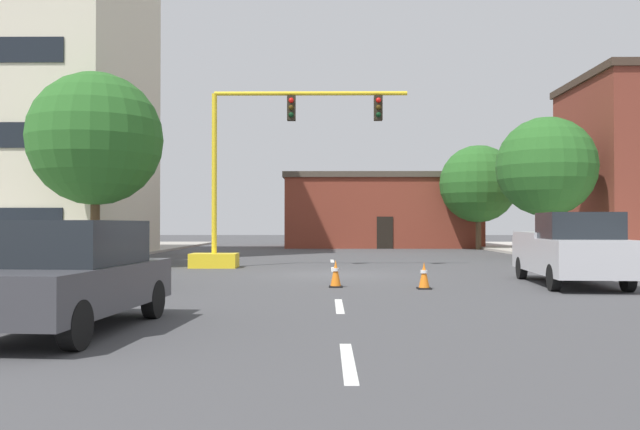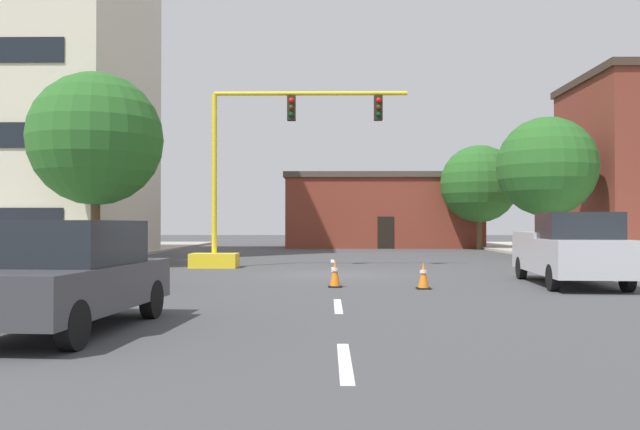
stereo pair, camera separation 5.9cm
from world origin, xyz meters
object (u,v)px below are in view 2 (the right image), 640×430
object	(u,v)px
tree_right_far	(479,184)
pickup_truck_silver	(569,250)
tree_right_mid	(547,167)
sedan_black_near_left	(78,256)
traffic_signal_gantry	(241,211)
sedan_dark_gray_mid_left	(68,275)
traffic_cone_roadside_a	(423,276)
tree_left_near	(96,139)
traffic_cone_roadside_b	(335,274)

from	to	relation	value
tree_right_far	pickup_truck_silver	xyz separation A→B (m)	(-3.34, -25.51, -3.37)
tree_right_mid	sedan_black_near_left	bearing A→B (deg)	-136.62
traffic_signal_gantry	sedan_black_near_left	bearing A→B (deg)	-108.38
sedan_dark_gray_mid_left	traffic_cone_roadside_a	xyz separation A→B (m)	(6.57, 6.79, -0.54)
traffic_signal_gantry	tree_right_mid	bearing A→B (deg)	27.36
sedan_dark_gray_mid_left	tree_left_near	bearing A→B (deg)	108.07
pickup_truck_silver	traffic_cone_roadside_b	world-z (taller)	pickup_truck_silver
sedan_black_near_left	sedan_dark_gray_mid_left	bearing A→B (deg)	-70.52
pickup_truck_silver	traffic_cone_roadside_b	size ratio (longest dim) A/B	7.53
tree_right_mid	sedan_dark_gray_mid_left	bearing A→B (deg)	-123.61
sedan_dark_gray_mid_left	traffic_signal_gantry	bearing A→B (deg)	87.25
tree_right_far	sedan_black_near_left	world-z (taller)	tree_right_far
tree_right_mid	tree_left_near	distance (m)	21.24
tree_left_near	pickup_truck_silver	size ratio (longest dim) A/B	1.38
tree_right_far	tree_right_mid	xyz separation A→B (m)	(0.87, -10.93, 0.19)
traffic_cone_roadside_a	tree_left_near	bearing A→B (deg)	143.20
traffic_signal_gantry	tree_right_far	bearing A→B (deg)	53.84
tree_left_near	sedan_black_near_left	world-z (taller)	tree_left_near
tree_right_far	tree_right_mid	bearing A→B (deg)	-85.42
traffic_signal_gantry	traffic_cone_roadside_a	size ratio (longest dim) A/B	11.90
tree_right_mid	tree_left_near	xyz separation A→B (m)	(-20.03, -7.05, 0.50)
sedan_black_near_left	traffic_cone_roadside_b	xyz separation A→B (m)	(6.51, 0.97, -0.53)
sedan_black_near_left	tree_right_mid	bearing A→B (deg)	43.38
tree_left_near	pickup_truck_silver	xyz separation A→B (m)	(15.82, -7.53, -4.05)
tree_right_far	sedan_dark_gray_mid_left	bearing A→B (deg)	-112.85
pickup_truck_silver	traffic_cone_roadside_a	size ratio (longest dim) A/B	7.87
tree_right_mid	pickup_truck_silver	distance (m)	15.58
traffic_cone_roadside_a	traffic_cone_roadside_b	bearing A→B (deg)	168.59
sedan_black_near_left	traffic_cone_roadside_a	size ratio (longest dim) A/B	6.40
traffic_signal_gantry	tree_right_mid	world-z (taller)	tree_right_mid
traffic_cone_roadside_a	sedan_dark_gray_mid_left	bearing A→B (deg)	-134.05
traffic_cone_roadside_b	tree_right_mid	bearing A→B (deg)	55.02
tree_right_mid	traffic_cone_roadside_b	world-z (taller)	tree_right_mid
traffic_signal_gantry	sedan_dark_gray_mid_left	distance (m)	15.24
pickup_truck_silver	traffic_cone_roadside_a	world-z (taller)	pickup_truck_silver
pickup_truck_silver	traffic_cone_roadside_a	xyz separation A→B (m)	(-4.20, -1.17, -0.63)
tree_right_mid	traffic_cone_roadside_b	distance (m)	19.12
traffic_signal_gantry	sedan_black_near_left	xyz separation A→B (m)	(-2.95, -8.88, -1.31)
traffic_cone_roadside_b	tree_right_far	bearing A→B (deg)	69.46
tree_right_far	traffic_cone_roadside_b	bearing A→B (deg)	-110.54
tree_right_mid	pickup_truck_silver	world-z (taller)	tree_right_mid
traffic_signal_gantry	tree_right_far	xyz separation A→B (m)	(13.38, 18.31, 2.15)
sedan_black_near_left	traffic_cone_roadside_a	bearing A→B (deg)	3.31
traffic_signal_gantry	traffic_cone_roadside_a	bearing A→B (deg)	-55.08
tree_right_far	traffic_cone_roadside_a	xyz separation A→B (m)	(-7.54, -26.67, -4.00)
tree_right_mid	traffic_cone_roadside_a	world-z (taller)	tree_right_mid
traffic_signal_gantry	tree_right_mid	distance (m)	16.22
tree_left_near	sedan_black_near_left	size ratio (longest dim) A/B	1.70
tree_left_near	sedan_black_near_left	distance (m)	10.48
traffic_signal_gantry	pickup_truck_silver	world-z (taller)	traffic_signal_gantry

